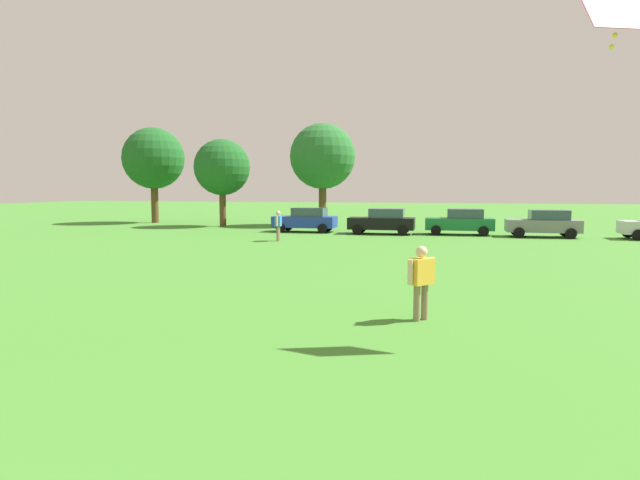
% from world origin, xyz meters
% --- Properties ---
extents(ground_plane, '(160.00, 160.00, 0.00)m').
position_xyz_m(ground_plane, '(0.00, 30.00, 0.00)').
color(ground_plane, '#42842D').
extents(adult_bystander, '(0.60, 0.64, 1.71)m').
position_xyz_m(adult_bystander, '(4.00, 12.15, 1.02)').
color(adult_bystander, '#8C7259').
rests_on(adult_bystander, ground).
extents(bystander_near_trees, '(0.37, 0.82, 1.73)m').
position_xyz_m(bystander_near_trees, '(-4.83, 28.89, 1.03)').
color(bystander_near_trees, '#8C7259').
rests_on(bystander_near_trees, ground).
extents(kite, '(1.53, 1.07, 1.18)m').
position_xyz_m(kite, '(7.71, 11.79, 6.43)').
color(kite, '#F24C8C').
extents(parked_car_blue_0, '(4.30, 2.02, 1.68)m').
position_xyz_m(parked_car_blue_0, '(-4.92, 35.34, 0.86)').
color(parked_car_blue_0, '#1E38AD').
rests_on(parked_car_blue_0, ground).
extents(parked_car_black_1, '(4.30, 2.02, 1.68)m').
position_xyz_m(parked_car_black_1, '(0.45, 34.88, 0.86)').
color(parked_car_black_1, black).
rests_on(parked_car_black_1, ground).
extents(parked_car_green_2, '(4.30, 2.02, 1.68)m').
position_xyz_m(parked_car_green_2, '(5.43, 35.56, 0.86)').
color(parked_car_green_2, '#196B38').
rests_on(parked_car_green_2, ground).
extents(parked_car_gray_3, '(4.30, 2.02, 1.68)m').
position_xyz_m(parked_car_gray_3, '(10.39, 34.98, 0.86)').
color(parked_car_gray_3, slate).
rests_on(parked_car_gray_3, ground).
extents(tree_far_left, '(5.28, 5.28, 8.23)m').
position_xyz_m(tree_far_left, '(-20.28, 41.74, 5.55)').
color(tree_far_left, brown).
rests_on(tree_far_left, ground).
extents(tree_center, '(4.39, 4.39, 6.84)m').
position_xyz_m(tree_center, '(-12.72, 39.05, 4.62)').
color(tree_center, brown).
rests_on(tree_center, ground).
extents(tree_far_right, '(5.26, 5.26, 8.20)m').
position_xyz_m(tree_far_right, '(-5.28, 41.93, 5.53)').
color(tree_far_right, brown).
rests_on(tree_far_right, ground).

